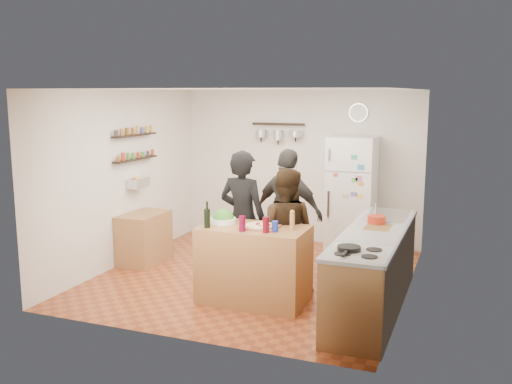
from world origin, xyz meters
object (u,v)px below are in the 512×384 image
at_px(wine_bottle, 207,218).
at_px(counter_run, 374,271).
at_px(prep_island, 254,264).
at_px(salt_canister, 275,226).
at_px(skillet, 349,248).
at_px(person_center, 285,231).
at_px(wall_clock, 358,113).
at_px(fridge, 352,195).
at_px(red_bowl, 377,219).
at_px(person_back, 288,214).
at_px(person_left, 243,219).
at_px(pepper_mill, 292,222).
at_px(salad_bowl, 223,221).
at_px(side_table, 144,238).

distance_m(wine_bottle, counter_run, 2.01).
relative_size(prep_island, counter_run, 0.48).
xyz_separation_m(prep_island, salt_canister, (0.30, -0.12, 0.52)).
bearing_deg(skillet, person_center, 133.88).
xyz_separation_m(skillet, wall_clock, (-0.65, 3.55, 1.21)).
bearing_deg(counter_run, prep_island, -167.70).
bearing_deg(fridge, red_bowl, -69.88).
bearing_deg(person_back, salt_canister, 114.07).
xyz_separation_m(person_left, red_bowl, (1.65, 0.20, 0.09)).
bearing_deg(red_bowl, wine_bottle, -153.37).
bearing_deg(prep_island, skillet, -26.56).
bearing_deg(counter_run, skillet, -96.18).
relative_size(person_center, red_bowl, 7.17).
bearing_deg(person_back, skillet, 138.22).
bearing_deg(person_back, fridge, -95.88).
distance_m(prep_island, pepper_mill, 0.71).
relative_size(prep_island, red_bowl, 5.74).
bearing_deg(wall_clock, wine_bottle, -109.36).
height_order(salad_bowl, pepper_mill, pepper_mill).
bearing_deg(pepper_mill, wall_clock, 86.91).
bearing_deg(counter_run, wine_bottle, -164.47).
height_order(person_left, red_bowl, person_left).
relative_size(salad_bowl, side_table, 0.39).
relative_size(wall_clock, side_table, 0.37).
height_order(prep_island, salt_canister, salt_canister).
xyz_separation_m(pepper_mill, counter_run, (0.91, 0.25, -0.55)).
xyz_separation_m(wall_clock, side_table, (-2.69, -2.02, -1.78)).
relative_size(person_left, wall_clock, 5.85).
distance_m(person_center, red_bowl, 1.12).
bearing_deg(fridge, wall_clock, 90.00).
bearing_deg(counter_run, person_back, 149.26).
relative_size(salad_bowl, wall_clock, 1.05).
xyz_separation_m(salad_bowl, person_center, (0.65, 0.39, -0.16)).
relative_size(prep_island, side_table, 1.56).
bearing_deg(person_back, salad_bowl, 77.09).
bearing_deg(skillet, wine_bottle, 166.93).
bearing_deg(person_center, skillet, 129.27).
bearing_deg(pepper_mill, person_back, 110.49).
relative_size(counter_run, fridge, 1.46).
height_order(wine_bottle, skillet, wine_bottle).
bearing_deg(person_center, pepper_mill, 114.75).
xyz_separation_m(salt_canister, red_bowl, (1.01, 0.81, -0.00)).
distance_m(pepper_mill, side_table, 2.75).
distance_m(counter_run, fridge, 2.46).
distance_m(salad_bowl, person_left, 0.45).
xyz_separation_m(pepper_mill, person_left, (-0.80, 0.44, -0.12)).
bearing_deg(red_bowl, salt_canister, -141.30).
xyz_separation_m(prep_island, fridge, (0.61, 2.60, 0.45)).
height_order(prep_island, counter_run, prep_island).
bearing_deg(red_bowl, wall_clock, 107.35).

